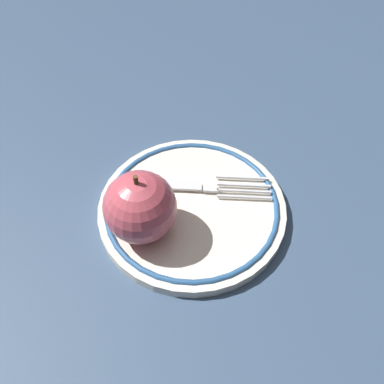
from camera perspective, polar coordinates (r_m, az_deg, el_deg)
The scene contains 4 objects.
ground_plane at distance 0.46m, azimuth -1.17°, elevation -2.11°, with size 2.00×2.00×0.00m, color #374C68.
plate at distance 0.45m, azimuth 0.00°, elevation -2.16°, with size 0.20×0.20×0.02m.
apple_red_whole at distance 0.40m, azimuth -6.94°, elevation -2.01°, with size 0.07×0.07×0.08m.
fork at distance 0.46m, azimuth -0.29°, elevation 0.83°, with size 0.09×0.16×0.00m.
Camera 1 is at (0.26, -0.10, 0.37)m, focal length 40.00 mm.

